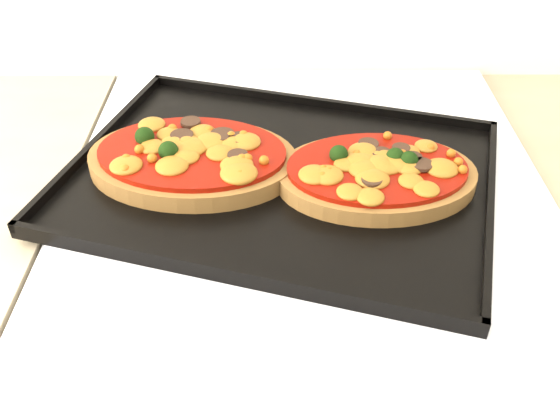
{
  "coord_description": "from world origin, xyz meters",
  "views": [
    {
      "loc": [
        -0.03,
        1.06,
        1.36
      ],
      "look_at": [
        -0.03,
        1.64,
        0.92
      ],
      "focal_mm": 40.0,
      "sensor_mm": 36.0,
      "label": 1
    }
  ],
  "objects_px": {
    "pizza_right": "(377,172)",
    "pizza_left": "(192,157)",
    "stove": "(300,392)",
    "baking_tray": "(280,174)"
  },
  "relations": [
    {
      "from": "pizza_right",
      "to": "pizza_left",
      "type": "bearing_deg",
      "value": 171.82
    },
    {
      "from": "stove",
      "to": "pizza_left",
      "type": "relative_size",
      "value": 3.54
    },
    {
      "from": "baking_tray",
      "to": "pizza_left",
      "type": "xyz_separation_m",
      "value": [
        -0.11,
        0.01,
        0.02
      ]
    },
    {
      "from": "baking_tray",
      "to": "pizza_right",
      "type": "bearing_deg",
      "value": 7.12
    },
    {
      "from": "baking_tray",
      "to": "pizza_left",
      "type": "distance_m",
      "value": 0.11
    },
    {
      "from": "baking_tray",
      "to": "pizza_left",
      "type": "height_order",
      "value": "pizza_left"
    },
    {
      "from": "pizza_left",
      "to": "pizza_right",
      "type": "distance_m",
      "value": 0.23
    },
    {
      "from": "baking_tray",
      "to": "stove",
      "type": "bearing_deg",
      "value": 39.58
    },
    {
      "from": "pizza_right",
      "to": "stove",
      "type": "bearing_deg",
      "value": 157.13
    },
    {
      "from": "stove",
      "to": "pizza_right",
      "type": "bearing_deg",
      "value": -22.87
    }
  ]
}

